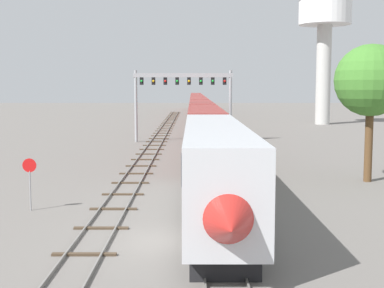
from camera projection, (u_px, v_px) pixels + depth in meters
name	position (u px, v px, depth m)	size (l,w,h in m)	color
ground_plane	(171.00, 241.00, 23.39)	(400.00, 400.00, 0.00)	slate
track_main	(197.00, 130.00, 83.05)	(2.60, 200.00, 0.16)	slate
track_near	(153.00, 143.00, 63.14)	(2.60, 160.00, 0.16)	slate
passenger_train	(196.00, 111.00, 92.72)	(3.04, 152.37, 4.80)	silver
signal_gantry	(180.00, 89.00, 64.68)	(12.10, 0.49, 8.71)	#999BA0
water_tower	(322.00, 23.00, 94.28)	(9.33, 9.33, 22.99)	beige
stop_sign	(27.00, 177.00, 28.95)	(0.76, 0.08, 2.88)	gray
trackside_tree_left	(368.00, 81.00, 37.44)	(5.07, 5.07, 9.73)	brown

